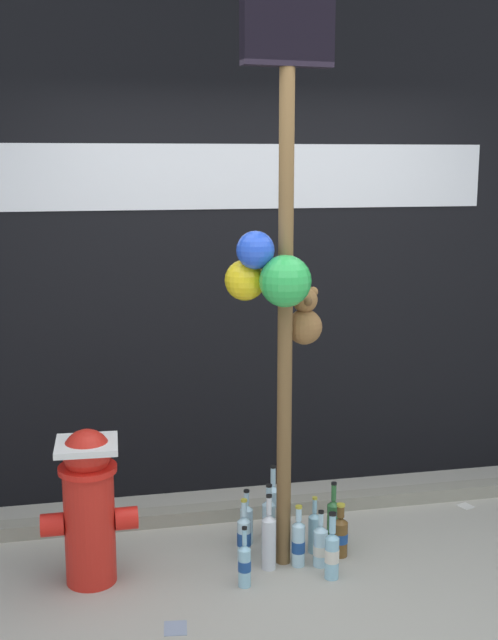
# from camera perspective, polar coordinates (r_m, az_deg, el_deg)

# --- Properties ---
(ground_plane) EXTENTS (14.00, 14.00, 0.00)m
(ground_plane) POSITION_cam_1_polar(r_m,az_deg,el_deg) (4.02, 5.09, -19.72)
(ground_plane) COLOR #ADA899
(building_wall) EXTENTS (10.00, 0.21, 3.48)m
(building_wall) POSITION_cam_1_polar(r_m,az_deg,el_deg) (5.07, -0.11, 7.50)
(building_wall) COLOR black
(building_wall) RESTS_ON ground_plane
(curb_strip) EXTENTS (8.00, 0.12, 0.08)m
(curb_strip) POSITION_cam_1_polar(r_m,az_deg,el_deg) (4.96, 1.21, -12.88)
(curb_strip) COLOR gray
(curb_strip) RESTS_ON ground_plane
(memorial_post) EXTENTS (0.52, 0.37, 2.83)m
(memorial_post) POSITION_cam_1_polar(r_m,az_deg,el_deg) (3.95, 2.19, 5.55)
(memorial_post) COLOR brown
(memorial_post) RESTS_ON ground_plane
(fire_hydrant) EXTENTS (0.47, 0.31, 0.78)m
(fire_hydrant) POSITION_cam_1_polar(r_m,az_deg,el_deg) (4.18, -11.02, -12.35)
(fire_hydrant) COLOR red
(fire_hydrant) RESTS_ON ground_plane
(bottle_0) EXTENTS (0.07, 0.07, 0.40)m
(bottle_0) POSITION_cam_1_polar(r_m,az_deg,el_deg) (4.32, 1.38, -14.98)
(bottle_0) COLOR silver
(bottle_0) RESTS_ON ground_plane
(bottle_1) EXTENTS (0.07, 0.07, 0.38)m
(bottle_1) POSITION_cam_1_polar(r_m,az_deg,el_deg) (4.50, 1.37, -13.97)
(bottle_1) COLOR #B2DBEA
(bottle_1) RESTS_ON ground_plane
(bottle_2) EXTENTS (0.07, 0.07, 0.31)m
(bottle_2) POSITION_cam_1_polar(r_m,az_deg,el_deg) (4.59, -0.17, -13.84)
(bottle_2) COLOR #B2DBEA
(bottle_2) RESTS_ON ground_plane
(bottle_3) EXTENTS (0.08, 0.08, 0.42)m
(bottle_3) POSITION_cam_1_polar(r_m,az_deg,el_deg) (4.64, 1.66, -13.05)
(bottle_3) COLOR #B2DBEA
(bottle_3) RESTS_ON ground_plane
(bottle_4) EXTENTS (0.08, 0.08, 0.30)m
(bottle_4) POSITION_cam_1_polar(r_m,az_deg,el_deg) (4.38, 4.97, -15.28)
(bottle_4) COLOR #B2DBEA
(bottle_4) RESTS_ON ground_plane
(bottle_5) EXTENTS (0.08, 0.08, 0.29)m
(bottle_5) POSITION_cam_1_polar(r_m,az_deg,el_deg) (4.49, 6.33, -14.57)
(bottle_5) COLOR brown
(bottle_5) RESTS_ON ground_plane
(bottle_6) EXTENTS (0.07, 0.07, 0.33)m
(bottle_6) POSITION_cam_1_polar(r_m,az_deg,el_deg) (4.42, -0.35, -14.75)
(bottle_6) COLOR #B2DBEA
(bottle_6) RESTS_ON ground_plane
(bottle_7) EXTENTS (0.07, 0.07, 0.33)m
(bottle_7) POSITION_cam_1_polar(r_m,az_deg,el_deg) (4.37, 3.44, -15.10)
(bottle_7) COLOR #B2DBEA
(bottle_7) RESTS_ON ground_plane
(bottle_8) EXTENTS (0.06, 0.06, 0.31)m
(bottle_8) POSITION_cam_1_polar(r_m,az_deg,el_deg) (4.18, -0.31, -16.54)
(bottle_8) COLOR #93CCE0
(bottle_8) RESTS_ON ground_plane
(bottle_9) EXTENTS (0.07, 0.07, 0.35)m
(bottle_9) POSITION_cam_1_polar(r_m,az_deg,el_deg) (4.26, 5.76, -15.75)
(bottle_9) COLOR #93CCE0
(bottle_9) RESTS_ON ground_plane
(bottle_10) EXTENTS (0.07, 0.07, 0.36)m
(bottle_10) POSITION_cam_1_polar(r_m,az_deg,el_deg) (4.59, 5.85, -13.65)
(bottle_10) COLOR #337038
(bottle_10) RESTS_ON ground_plane
(bottle_11) EXTENTS (0.06, 0.06, 0.31)m
(bottle_11) POSITION_cam_1_polar(r_m,az_deg,el_deg) (4.51, 4.54, -14.34)
(bottle_11) COLOR #93CCE0
(bottle_11) RESTS_ON ground_plane
(litter_0) EXTENTS (0.12, 0.13, 0.01)m
(litter_0) POSITION_cam_1_polar(r_m,az_deg,el_deg) (3.93, -5.11, -20.46)
(litter_0) COLOR #8C99B2
(litter_0) RESTS_ON ground_plane
(litter_1) EXTENTS (0.10, 0.10, 0.01)m
(litter_1) POSITION_cam_1_polar(r_m,az_deg,el_deg) (5.25, 14.77, -12.33)
(litter_1) COLOR silver
(litter_1) RESTS_ON ground_plane
(litter_2) EXTENTS (0.12, 0.12, 0.01)m
(litter_2) POSITION_cam_1_polar(r_m,az_deg,el_deg) (4.90, -3.68, -13.70)
(litter_2) COLOR tan
(litter_2) RESTS_ON ground_plane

